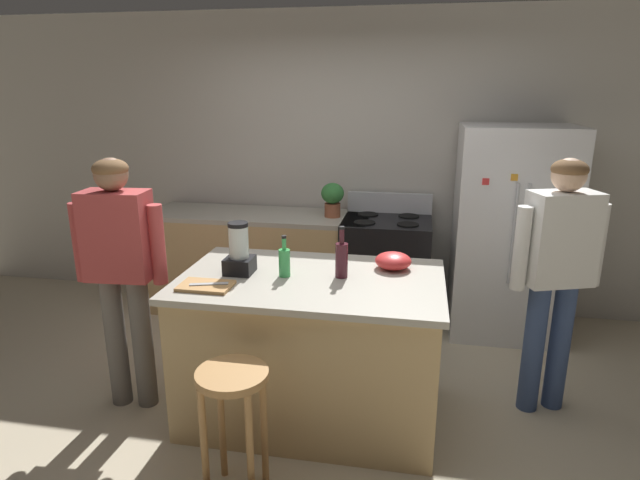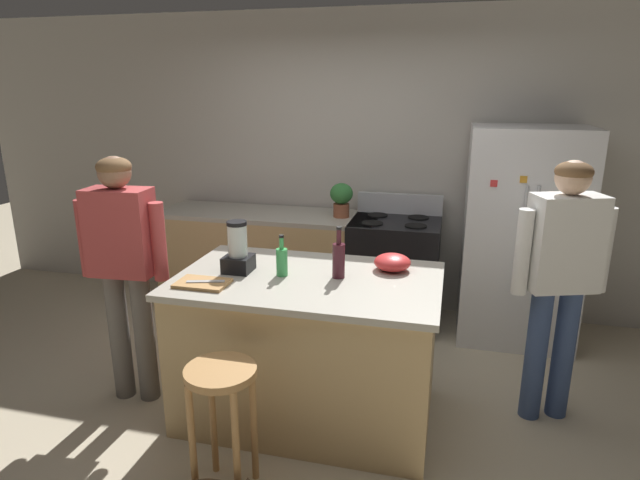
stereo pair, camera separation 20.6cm
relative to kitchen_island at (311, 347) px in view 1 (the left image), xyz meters
name	(u,v)px [view 1 (the left image)]	position (x,y,z in m)	size (l,w,h in m)	color
ground_plane	(312,412)	(0.00, 0.00, -0.47)	(14.00, 14.00, 0.00)	beige
back_wall	(353,164)	(0.00, 1.95, 0.88)	(8.00, 0.10, 2.70)	#BCB7AD
kitchen_island	(311,347)	(0.00, 0.00, 0.00)	(1.59, 0.99, 0.94)	tan
back_counter_run	(260,262)	(-0.80, 1.55, 0.00)	(2.00, 0.64, 0.94)	tan
refrigerator	(510,233)	(1.38, 1.50, 0.41)	(0.90, 0.73, 1.75)	silver
stove_range	(385,270)	(0.36, 1.52, 0.01)	(0.76, 0.65, 1.12)	black
person_by_island_left	(121,262)	(-1.19, -0.10, 0.53)	(0.60, 0.25, 1.64)	#66605B
person_by_sink_right	(557,264)	(1.47, 0.35, 0.53)	(0.59, 0.34, 1.65)	#384C7A
bar_stool	(233,401)	(-0.24, -0.77, 0.08)	(0.36, 0.36, 0.71)	#B7844C
potted_plant	(333,197)	(-0.12, 1.55, 0.64)	(0.20, 0.20, 0.30)	brown
blender_appliance	(239,252)	(-0.45, 0.00, 0.60)	(0.17, 0.17, 0.32)	black
bottle_wine	(342,259)	(0.18, 0.04, 0.58)	(0.08, 0.08, 0.32)	#471923
bottle_soda	(284,262)	(-0.16, -0.01, 0.56)	(0.07, 0.07, 0.26)	#3FB259
mixing_bowl	(393,261)	(0.48, 0.26, 0.52)	(0.23, 0.23, 0.10)	red
cutting_board	(206,286)	(-0.56, -0.27, 0.48)	(0.30, 0.20, 0.02)	#B7844C
chef_knife	(209,284)	(-0.54, -0.27, 0.49)	(0.22, 0.03, 0.01)	#B7BABF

